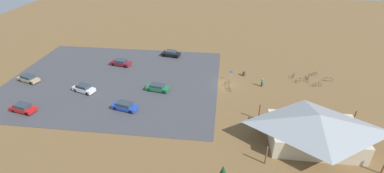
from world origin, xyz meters
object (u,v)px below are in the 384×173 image
(lot_sign, at_px, (231,74))
(bicycle_purple_yard_front, at_px, (314,74))
(bicycle_silver_yard_center, at_px, (328,79))
(bicycle_orange_lone_west, at_px, (229,89))
(trash_bin, at_px, (244,74))
(bicycle_yellow_near_porch, at_px, (298,81))
(bicycle_teal_trailside, at_px, (227,83))
(car_white_end_stall, at_px, (84,88))
(car_red_front_row, at_px, (23,108))
(visitor_near_lot, at_px, (262,82))
(car_tan_back_corner, at_px, (28,78))
(car_green_inner_stall, at_px, (158,87))
(car_maroon_mid_lot, at_px, (121,62))
(bicycle_red_near_sign, at_px, (293,76))
(car_black_far_end, at_px, (171,53))
(bicycle_blue_edge_north, at_px, (317,84))
(bicycle_white_yard_left, at_px, (309,76))
(bike_pavilion, at_px, (316,128))
(bicycle_black_front_row, at_px, (307,80))
(car_blue_second_row, at_px, (125,106))

(lot_sign, distance_m, bicycle_purple_yard_front, 17.77)
(bicycle_silver_yard_center, height_order, bicycle_orange_lone_west, bicycle_silver_yard_center)
(bicycle_orange_lone_west, bearing_deg, trash_bin, -115.32)
(bicycle_yellow_near_porch, xyz_separation_m, bicycle_teal_trailside, (13.93, 2.72, 0.02))
(lot_sign, height_order, car_white_end_stall, lot_sign)
(car_white_end_stall, bearing_deg, car_red_front_row, 45.62)
(visitor_near_lot, bearing_deg, car_red_front_row, 18.31)
(bicycle_yellow_near_porch, xyz_separation_m, car_tan_back_corner, (53.06, 6.15, 0.37))
(bicycle_teal_trailside, bearing_deg, car_green_inner_stall, 16.65)
(car_maroon_mid_lot, bearing_deg, bicycle_red_near_sign, 178.00)
(car_red_front_row, bearing_deg, car_green_inner_stall, -155.71)
(trash_bin, bearing_deg, bicycle_purple_yard_front, -172.86)
(car_black_far_end, xyz_separation_m, visitor_near_lot, (-19.99, 11.95, 0.18))
(bicycle_red_near_sign, xyz_separation_m, car_white_end_stall, (39.73, 10.50, 0.40))
(bicycle_yellow_near_porch, distance_m, bicycle_red_near_sign, 1.96)
(bicycle_silver_yard_center, distance_m, bicycle_purple_yard_front, 2.98)
(car_white_end_stall, xyz_separation_m, car_black_far_end, (-13.05, -17.99, -0.00))
(car_maroon_mid_lot, bearing_deg, bicycle_blue_edge_north, 173.78)
(car_red_front_row, bearing_deg, bicycle_orange_lone_west, -161.91)
(bicycle_red_near_sign, bearing_deg, car_maroon_mid_lot, -2.00)
(bicycle_white_yard_left, xyz_separation_m, car_green_inner_stall, (29.41, 8.73, 0.31))
(bike_pavilion, bearing_deg, bicycle_orange_lone_west, -48.89)
(bicycle_silver_yard_center, bearing_deg, visitor_near_lot, 15.47)
(car_tan_back_corner, bearing_deg, car_white_end_stall, 169.01)
(trash_bin, distance_m, car_green_inner_stall, 18.20)
(bicycle_teal_trailside, height_order, bicycle_silver_yard_center, bicycle_silver_yard_center)
(bike_pavilion, xyz_separation_m, car_white_end_stall, (38.51, -9.54, -1.98))
(bicycle_white_yard_left, relative_size, car_red_front_row, 0.35)
(bike_pavilion, distance_m, trash_bin, 21.62)
(bicycle_blue_edge_north, distance_m, car_green_inner_stall, 30.60)
(bicycle_red_near_sign, bearing_deg, lot_sign, 12.35)
(trash_bin, xyz_separation_m, bicycle_black_front_row, (-12.34, 0.94, -0.09))
(trash_bin, bearing_deg, bicycle_black_front_row, 175.66)
(bicycle_blue_edge_north, relative_size, visitor_near_lot, 1.00)
(bike_pavilion, bearing_deg, car_red_front_row, -2.89)
(lot_sign, relative_size, bicycle_white_yard_left, 1.37)
(bicycle_orange_lone_west, relative_size, car_blue_second_row, 0.33)
(trash_bin, relative_size, car_maroon_mid_lot, 0.19)
(visitor_near_lot, bearing_deg, bike_pavilion, 109.36)
(bicycle_white_yard_left, xyz_separation_m, car_white_end_stall, (42.90, 10.78, 0.38))
(bicycle_black_front_row, xyz_separation_m, car_green_inner_stall, (28.65, 7.13, 0.34))
(bicycle_orange_lone_west, bearing_deg, bicycle_teal_trailside, -77.84)
(bicycle_blue_edge_north, relative_size, car_black_far_end, 0.40)
(car_white_end_stall, height_order, car_red_front_row, car_white_end_stall)
(bike_pavilion, bearing_deg, bicycle_blue_edge_north, -106.87)
(lot_sign, bearing_deg, car_white_end_stall, 15.93)
(bicycle_purple_yard_front, distance_m, bicycle_blue_edge_north, 4.63)
(bicycle_yellow_near_porch, relative_size, car_black_far_end, 0.29)
(car_white_end_stall, relative_size, car_green_inner_stall, 1.03)
(bicycle_purple_yard_front, bearing_deg, bicycle_yellow_near_porch, 39.82)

